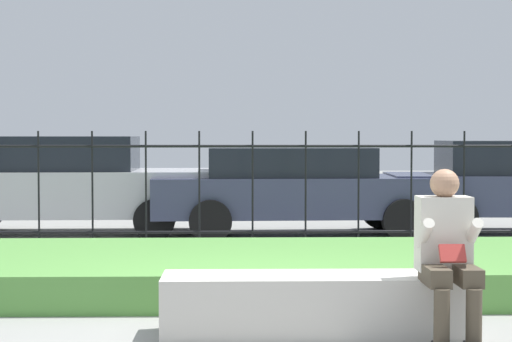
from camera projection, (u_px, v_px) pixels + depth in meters
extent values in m
plane|color=gray|center=(264.00, 335.00, 6.39)|extent=(60.00, 60.00, 0.00)
cube|color=beige|center=(317.00, 305.00, 6.39)|extent=(2.31, 0.56, 0.46)
cube|color=#9B978F|center=(316.00, 330.00, 6.40)|extent=(2.22, 0.51, 0.08)
cylinder|color=#4C4233|center=(442.00, 316.00, 5.79)|extent=(0.11, 0.11, 0.37)
cube|color=#4C4233|center=(435.00, 275.00, 5.99)|extent=(0.15, 0.42, 0.13)
cylinder|color=#4C4233|center=(474.00, 316.00, 5.80)|extent=(0.11, 0.11, 0.37)
cube|color=#4C4233|center=(466.00, 275.00, 6.00)|extent=(0.15, 0.42, 0.13)
cube|color=beige|center=(443.00, 233.00, 6.19)|extent=(0.38, 0.24, 0.54)
sphere|color=tan|center=(445.00, 183.00, 6.16)|extent=(0.21, 0.21, 0.21)
cylinder|color=beige|center=(425.00, 233.00, 6.03)|extent=(0.08, 0.29, 0.24)
cylinder|color=beige|center=(473.00, 233.00, 6.04)|extent=(0.08, 0.29, 0.24)
cube|color=#B2332D|center=(452.00, 253.00, 5.94)|extent=(0.18, 0.09, 0.13)
cube|color=#569342|center=(257.00, 270.00, 8.43)|extent=(10.50, 2.69, 0.33)
cylinder|color=black|center=(253.00, 232.00, 10.52)|extent=(8.50, 0.03, 0.03)
cylinder|color=black|center=(253.00, 146.00, 10.47)|extent=(8.50, 0.03, 0.03)
cylinder|color=black|center=(39.00, 195.00, 10.43)|extent=(0.02, 0.02, 1.55)
cylinder|color=black|center=(92.00, 194.00, 10.45)|extent=(0.02, 0.02, 1.55)
cylinder|color=black|center=(146.00, 194.00, 10.47)|extent=(0.02, 0.02, 1.55)
cylinder|color=black|center=(199.00, 194.00, 10.48)|extent=(0.02, 0.02, 1.55)
cylinder|color=black|center=(253.00, 194.00, 10.50)|extent=(0.02, 0.02, 1.55)
cylinder|color=black|center=(306.00, 194.00, 10.51)|extent=(0.02, 0.02, 1.55)
cylinder|color=black|center=(359.00, 194.00, 10.53)|extent=(0.02, 0.02, 1.55)
cylinder|color=black|center=(411.00, 194.00, 10.54)|extent=(0.02, 0.02, 1.55)
cylinder|color=black|center=(464.00, 194.00, 10.56)|extent=(0.02, 0.02, 1.55)
cube|color=#383D56|center=(301.00, 196.00, 12.82)|extent=(4.46, 1.81, 0.59)
cube|color=black|center=(290.00, 162.00, 12.79)|extent=(2.47, 1.55, 0.43)
cylinder|color=black|center=(404.00, 220.00, 12.09)|extent=(0.61, 0.22, 0.60)
cylinder|color=black|center=(380.00, 210.00, 13.72)|extent=(0.61, 0.22, 0.60)
cylinder|color=black|center=(210.00, 221.00, 11.94)|extent=(0.61, 0.22, 0.60)
cylinder|color=black|center=(210.00, 211.00, 13.57)|extent=(0.61, 0.22, 0.60)
cylinder|color=black|center=(455.00, 217.00, 12.28)|extent=(0.65, 0.23, 0.64)
cylinder|color=black|center=(434.00, 208.00, 13.91)|extent=(0.65, 0.23, 0.64)
cube|color=#B7B7BC|center=(65.00, 193.00, 12.93)|extent=(4.60, 1.78, 0.68)
cube|color=black|center=(52.00, 153.00, 12.90)|extent=(2.54, 1.53, 0.51)
cylinder|color=black|center=(154.00, 220.00, 12.19)|extent=(0.60, 0.21, 0.59)
cylinder|color=black|center=(162.00, 210.00, 13.83)|extent=(0.60, 0.21, 0.59)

